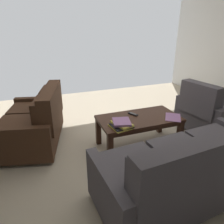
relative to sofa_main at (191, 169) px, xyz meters
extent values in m
cube|color=#B7A88E|center=(0.08, -1.26, -0.38)|extent=(5.71, 5.57, 0.01)
cylinder|color=black|center=(-0.72, -0.46, -0.34)|extent=(0.05, 0.05, 0.06)
cylinder|color=black|center=(0.77, -0.36, -0.34)|extent=(0.05, 0.05, 0.06)
cube|color=#4C474C|center=(0.00, -0.07, -0.13)|extent=(1.70, 0.90, 0.37)
cube|color=#4C474C|center=(-0.54, -0.13, 0.10)|extent=(0.56, 0.73, 0.10)
cube|color=#4C474C|center=(0.01, -0.09, 0.10)|extent=(0.56, 0.73, 0.10)
cube|color=#4C474C|center=(0.56, -0.05, 0.10)|extent=(0.56, 0.73, 0.10)
cube|color=#4C474C|center=(-0.02, 0.26, 0.26)|extent=(1.66, 0.29, 0.51)
cube|color=#4C474C|center=(-0.01, 0.15, 0.26)|extent=(0.50, 0.15, 0.37)
cube|color=#4C474C|center=(0.54, 0.19, 0.26)|extent=(0.50, 0.15, 0.37)
cube|color=#4C474C|center=(0.88, -0.01, -0.06)|extent=(0.15, 0.80, 0.53)
cylinder|color=black|center=(1.68, -2.24, -0.34)|extent=(0.06, 0.06, 0.06)
cylinder|color=black|center=(1.89, -1.39, -0.34)|extent=(0.06, 0.06, 0.06)
cylinder|color=black|center=(1.05, -2.08, -0.34)|extent=(0.06, 0.06, 0.06)
cylinder|color=black|center=(1.26, -1.23, -0.34)|extent=(0.06, 0.06, 0.06)
cube|color=#422819|center=(1.47, -1.74, -0.14)|extent=(0.99, 1.19, 0.34)
cube|color=#422819|center=(1.43, -1.99, 0.08)|extent=(0.77, 0.63, 0.10)
cube|color=#422819|center=(1.55, -1.49, 0.08)|extent=(0.77, 0.63, 0.10)
cube|color=#422819|center=(1.16, -1.66, 0.23)|extent=(0.43, 1.05, 0.51)
cube|color=#422819|center=(1.20, -1.94, 0.23)|extent=(0.23, 0.48, 0.37)
cube|color=#422819|center=(1.33, -1.43, 0.23)|extent=(0.23, 0.48, 0.37)
cube|color=#422819|center=(1.33, -2.29, -0.07)|extent=(0.77, 0.28, 0.50)
cube|color=#422819|center=(1.61, -1.18, -0.07)|extent=(0.77, 0.28, 0.50)
cube|color=#3D2316|center=(0.00, -1.11, 0.07)|extent=(1.17, 0.61, 0.04)
cube|color=#3D2316|center=(0.00, -1.11, 0.03)|extent=(1.08, 0.55, 0.05)
cube|color=#3D2316|center=(-0.54, -1.37, -0.16)|extent=(0.07, 0.07, 0.43)
cube|color=#3D2316|center=(0.54, -1.37, -0.16)|extent=(0.07, 0.07, 0.43)
cube|color=#3D2316|center=(-0.54, -0.85, -0.16)|extent=(0.07, 0.07, 0.43)
cube|color=#3D2316|center=(0.54, -0.85, -0.16)|extent=(0.07, 0.07, 0.43)
cylinder|color=black|center=(-1.72, -1.45, -0.34)|extent=(0.06, 0.06, 0.06)
cylinder|color=black|center=(-1.07, -0.85, -0.34)|extent=(0.06, 0.06, 0.06)
cylinder|color=black|center=(-0.99, -1.33, -0.34)|extent=(0.06, 0.06, 0.06)
cube|color=#4C474C|center=(-1.39, -1.15, -0.13)|extent=(0.94, 0.77, 0.36)
cube|color=#4C474C|center=(-1.41, -1.15, 0.10)|extent=(0.83, 0.71, 0.10)
cube|color=#4C474C|center=(-1.03, -1.09, 0.25)|extent=(0.28, 0.67, 0.50)
cube|color=#4C474C|center=(-1.14, -1.11, 0.25)|extent=(0.21, 0.59, 0.36)
cube|color=#4C474C|center=(-1.34, -1.52, -0.06)|extent=(0.86, 0.23, 0.52)
cube|color=#E0CC4C|center=(0.37, -0.92, 0.10)|extent=(0.28, 0.30, 0.02)
cube|color=black|center=(0.36, -0.91, 0.12)|extent=(0.27, 0.27, 0.02)
cube|color=#E0CC4C|center=(0.35, -0.92, 0.14)|extent=(0.24, 0.32, 0.03)
cube|color=#996699|center=(0.36, -0.92, 0.17)|extent=(0.27, 0.29, 0.03)
cube|color=black|center=(0.04, -1.23, 0.10)|extent=(0.11, 0.16, 0.02)
cube|color=#59595B|center=(0.04, -1.23, 0.11)|extent=(0.08, 0.11, 0.00)
cube|color=#996699|center=(-0.45, -0.94, 0.10)|extent=(0.34, 0.36, 0.01)
camera|label=1|loc=(1.31, 1.28, 1.31)|focal=33.11mm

